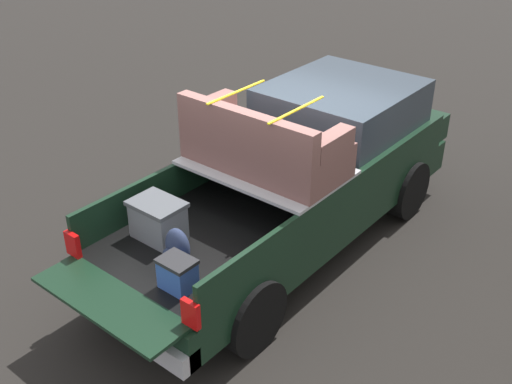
# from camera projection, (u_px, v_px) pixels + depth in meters

# --- Properties ---
(ground_plane) EXTENTS (40.00, 40.00, 0.00)m
(ground_plane) POSITION_uv_depth(u_px,v_px,m) (284.00, 245.00, 8.36)
(ground_plane) COLOR black
(pickup_truck) EXTENTS (6.05, 2.06, 2.23)m
(pickup_truck) POSITION_uv_depth(u_px,v_px,m) (303.00, 170.00, 8.13)
(pickup_truck) COLOR black
(pickup_truck) RESTS_ON ground_plane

